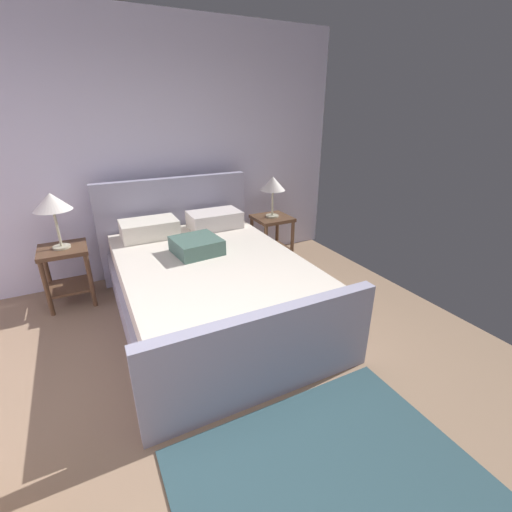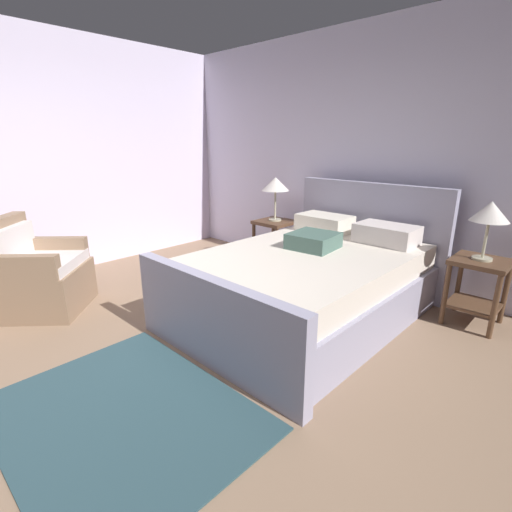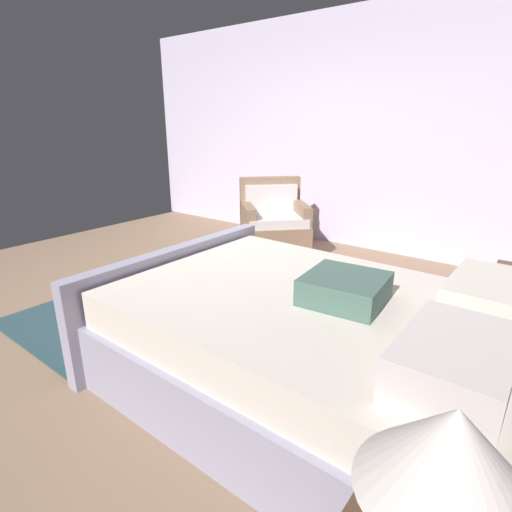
{
  "view_description": "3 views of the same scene",
  "coord_description": "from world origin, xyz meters",
  "px_view_note": "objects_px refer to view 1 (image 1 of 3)",
  "views": [
    {
      "loc": [
        -0.53,
        -1.17,
        1.86
      ],
      "look_at": [
        0.7,
        1.22,
        0.72
      ],
      "focal_mm": 24.57,
      "sensor_mm": 36.0,
      "label": 1
    },
    {
      "loc": [
        2.26,
        -1.07,
        1.58
      ],
      "look_at": [
        0.39,
        0.93,
        0.73
      ],
      "focal_mm": 26.42,
      "sensor_mm": 36.0,
      "label": 2
    },
    {
      "loc": [
        2.17,
        2.55,
        1.52
      ],
      "look_at": [
        0.31,
        1.12,
        0.73
      ],
      "focal_mm": 28.04,
      "sensor_mm": 36.0,
      "label": 3
    }
  ],
  "objects_px": {
    "nightstand_left": "(66,266)",
    "bed": "(208,282)",
    "table_lamp_left": "(52,203)",
    "table_lamp_right": "(273,185)",
    "nightstand_right": "(272,232)"
  },
  "relations": [
    {
      "from": "nightstand_left",
      "to": "bed",
      "type": "bearing_deg",
      "value": -36.47
    },
    {
      "from": "bed",
      "to": "table_lamp_left",
      "type": "xyz_separation_m",
      "value": [
        -1.17,
        0.86,
        0.7
      ]
    },
    {
      "from": "table_lamp_right",
      "to": "table_lamp_left",
      "type": "height_order",
      "value": "table_lamp_left"
    },
    {
      "from": "bed",
      "to": "table_lamp_right",
      "type": "height_order",
      "value": "bed"
    },
    {
      "from": "nightstand_left",
      "to": "table_lamp_left",
      "type": "relative_size",
      "value": 1.11
    },
    {
      "from": "bed",
      "to": "table_lamp_left",
      "type": "bearing_deg",
      "value": 143.53
    },
    {
      "from": "nightstand_right",
      "to": "nightstand_left",
      "type": "height_order",
      "value": "same"
    },
    {
      "from": "bed",
      "to": "table_lamp_right",
      "type": "relative_size",
      "value": 4.69
    },
    {
      "from": "nightstand_right",
      "to": "table_lamp_left",
      "type": "relative_size",
      "value": 1.11
    },
    {
      "from": "bed",
      "to": "table_lamp_right",
      "type": "xyz_separation_m",
      "value": [
        1.17,
        0.84,
        0.66
      ]
    },
    {
      "from": "nightstand_right",
      "to": "table_lamp_left",
      "type": "height_order",
      "value": "table_lamp_left"
    },
    {
      "from": "table_lamp_right",
      "to": "nightstand_left",
      "type": "bearing_deg",
      "value": 179.51
    },
    {
      "from": "bed",
      "to": "nightstand_left",
      "type": "height_order",
      "value": "bed"
    },
    {
      "from": "bed",
      "to": "nightstand_right",
      "type": "height_order",
      "value": "bed"
    },
    {
      "from": "nightstand_right",
      "to": "table_lamp_left",
      "type": "distance_m",
      "value": 2.43
    }
  ]
}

